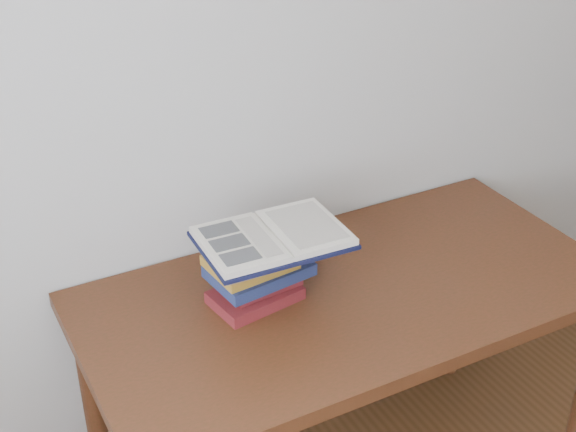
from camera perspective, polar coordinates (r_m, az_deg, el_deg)
desk at (r=2.22m, az=4.31°, el=-7.23°), size 1.44×0.72×0.77m
book_stack at (r=2.07m, az=-2.24°, el=-3.72°), size 0.28×0.21×0.18m
open_book at (r=2.01m, az=-1.07°, el=-1.52°), size 0.37×0.27×0.03m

